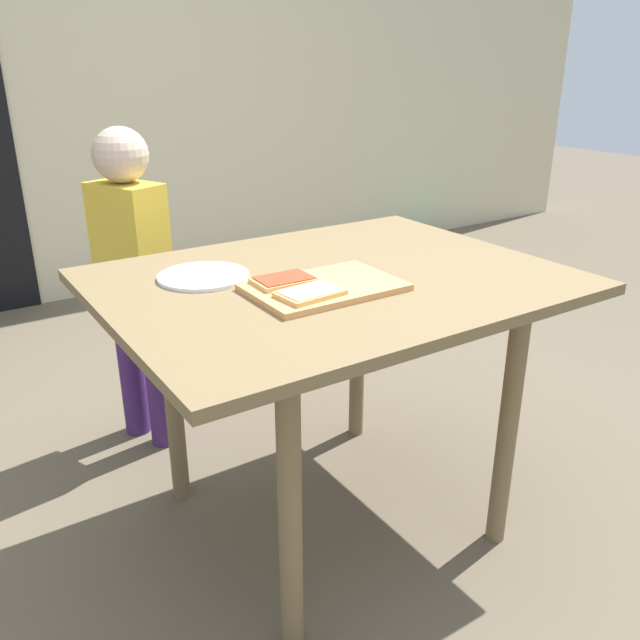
% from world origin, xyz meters
% --- Properties ---
extents(ground_plane, '(16.00, 16.00, 0.00)m').
position_xyz_m(ground_plane, '(0.00, 0.00, 0.00)').
color(ground_plane, brown).
extents(house_wall_back, '(8.00, 0.20, 2.78)m').
position_xyz_m(house_wall_back, '(0.00, 2.53, 1.39)').
color(house_wall_back, beige).
rests_on(house_wall_back, ground).
extents(dining_table, '(1.18, 0.92, 0.77)m').
position_xyz_m(dining_table, '(0.00, 0.00, 0.67)').
color(dining_table, brown).
rests_on(dining_table, ground).
extents(cutting_board, '(0.37, 0.24, 0.02)m').
position_xyz_m(cutting_board, '(-0.08, -0.08, 0.77)').
color(cutting_board, tan).
rests_on(cutting_board, dining_table).
extents(pizza_slice_near_left, '(0.16, 0.11, 0.01)m').
position_xyz_m(pizza_slice_near_left, '(-0.15, -0.13, 0.79)').
color(pizza_slice_near_left, '#E3AC61').
rests_on(pizza_slice_near_left, cutting_board).
extents(pizza_slice_far_left, '(0.15, 0.10, 0.01)m').
position_xyz_m(pizza_slice_far_left, '(-0.16, -0.02, 0.79)').
color(pizza_slice_far_left, '#E3AC61').
rests_on(pizza_slice_far_left, cutting_board).
extents(plate_white_left, '(0.24, 0.24, 0.01)m').
position_xyz_m(plate_white_left, '(-0.29, 0.17, 0.77)').
color(plate_white_left, white).
rests_on(plate_white_left, dining_table).
extents(child_left, '(0.22, 0.28, 1.10)m').
position_xyz_m(child_left, '(-0.30, 0.74, 0.64)').
color(child_left, '#41225F').
rests_on(child_left, ground).
extents(garden_hose_coil, '(0.35, 0.35, 0.04)m').
position_xyz_m(garden_hose_coil, '(2.47, 2.16, 0.02)').
color(garden_hose_coil, '#1FB661').
rests_on(garden_hose_coil, ground).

